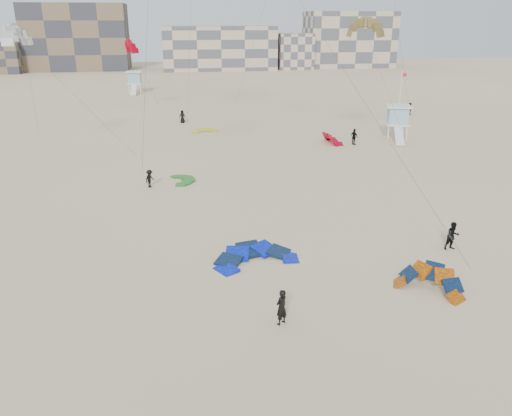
{
  "coord_description": "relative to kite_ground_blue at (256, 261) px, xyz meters",
  "views": [
    {
      "loc": [
        -2.78,
        -22.25,
        13.92
      ],
      "look_at": [
        1.63,
        6.0,
        3.05
      ],
      "focal_mm": 35.0,
      "sensor_mm": 36.0,
      "label": 1
    }
  ],
  "objects": [
    {
      "name": "kite_ground_orange",
      "position": [
        8.8,
        -4.99,
        0.0
      ],
      "size": [
        5.0,
        5.0,
        3.51
      ],
      "primitive_type": null,
      "rotation": [
        0.74,
        0.0,
        -0.75
      ],
      "color": "#F96807",
      "rests_on": "ground"
    },
    {
      "name": "kite_fly_red",
      "position": [
        -10.64,
        53.3,
        9.89
      ],
      "size": [
        5.82,
        4.66,
        10.4
      ],
      "rotation": [
        0.0,
        0.0,
        1.86
      ],
      "color": "#B4000D",
      "rests_on": "ground"
    },
    {
      "name": "kite_ground_yellow",
      "position": [
        -0.84,
        37.68,
        0.0
      ],
      "size": [
        3.46,
        3.64,
        1.08
      ],
      "primitive_type": null,
      "rotation": [
        0.14,
        0.0,
        0.08
      ],
      "color": "gold",
      "rests_on": "ground"
    },
    {
      "name": "condo_west_b",
      "position": [
        -31.44,
        129.07,
        9.0
      ],
      "size": [
        28.0,
        14.0,
        18.0
      ],
      "primitive_type": "cube",
      "color": "brown",
      "rests_on": "ground"
    },
    {
      "name": "lifeguard_tower_far",
      "position": [
        -12.35,
        76.63,
        2.11
      ],
      "size": [
        3.19,
        5.9,
        4.26
      ],
      "rotation": [
        0.0,
        0.0,
        -0.06
      ],
      "color": "white",
      "rests_on": "ground"
    },
    {
      "name": "kite_ground_green",
      "position": [
        -4.21,
        16.94,
        0.0
      ],
      "size": [
        3.62,
        3.45,
        0.63
      ],
      "primitive_type": null,
      "rotation": [
        0.06,
        0.0,
        -1.42
      ],
      "color": "#1B8522",
      "rests_on": "ground"
    },
    {
      "name": "condo_east",
      "position": [
        48.56,
        127.07,
        8.0
      ],
      "size": [
        26.0,
        14.0,
        16.0
      ],
      "primitive_type": "cube",
      "color": "#C7AD91",
      "rests_on": "ground"
    },
    {
      "name": "ground",
      "position": [
        -1.44,
        -4.93,
        0.0
      ],
      "size": [
        320.0,
        320.0,
        0.0
      ],
      "primitive_type": "plane",
      "color": "beige",
      "rests_on": "ground"
    },
    {
      "name": "kitesurfer_c",
      "position": [
        -7.0,
        15.53,
        0.8
      ],
      "size": [
        1.09,
        1.19,
        1.6
      ],
      "primitive_type": "imported",
      "rotation": [
        0.0,
        0.0,
        0.95
      ],
      "color": "black",
      "rests_on": "ground"
    },
    {
      "name": "kite_ground_blue",
      "position": [
        0.0,
        0.0,
        0.0
      ],
      "size": [
        5.97,
        6.17,
        2.13
      ],
      "primitive_type": null,
      "rotation": [
        0.21,
        0.0,
        0.23
      ],
      "color": "#0A29ED",
      "rests_on": "ground"
    },
    {
      "name": "condo_fill_right",
      "position": [
        30.56,
        123.07,
        5.0
      ],
      "size": [
        10.0,
        10.0,
        10.0
      ],
      "primitive_type": "cube",
      "color": "#C7AD91",
      "rests_on": "ground"
    },
    {
      "name": "kite_fly_olive",
      "position": [
        15.73,
        26.09,
        12.86
      ],
      "size": [
        7.51,
        5.15,
        13.3
      ],
      "rotation": [
        0.0,
        0.0,
        -0.52
      ],
      "color": "brown",
      "rests_on": "ground"
    },
    {
      "name": "lifeguard_tower_near",
      "position": [
        22.23,
        30.15,
        2.03
      ],
      "size": [
        3.58,
        5.98,
        4.09
      ],
      "rotation": [
        0.0,
        0.0,
        -0.28
      ],
      "color": "white",
      "rests_on": "ground"
    },
    {
      "name": "kitesurfer_d",
      "position": [
        16.07,
        28.03,
        0.94
      ],
      "size": [
        0.9,
        1.2,
        1.89
      ],
      "primitive_type": "imported",
      "rotation": [
        0.0,
        0.0,
        2.03
      ],
      "color": "black",
      "rests_on": "ground"
    },
    {
      "name": "kitesurfer_main",
      "position": [
        0.18,
        -6.89,
        0.93
      ],
      "size": [
        0.81,
        0.76,
        1.86
      ],
      "primitive_type": "imported",
      "rotation": [
        0.0,
        0.0,
        3.78
      ],
      "color": "black",
      "rests_on": "ground"
    },
    {
      "name": "kitesurfer_b",
      "position": [
        12.7,
        -0.35,
        0.93
      ],
      "size": [
        0.96,
        0.78,
        1.86
      ],
      "primitive_type": "imported",
      "rotation": [
        0.0,
        0.0,
        0.09
      ],
      "color": "black",
      "rests_on": "ground"
    },
    {
      "name": "kite_ground_red_far",
      "position": [
        13.85,
        29.25,
        0.0
      ],
      "size": [
        3.85,
        3.75,
        3.66
      ],
      "primitive_type": null,
      "rotation": [
        0.75,
        0.0,
        1.61
      ],
      "color": "#B4000D",
      "rests_on": "ground"
    },
    {
      "name": "kitesurfer_e",
      "position": [
        -3.65,
        44.49,
        0.9
      ],
      "size": [
        0.96,
        0.71,
        1.79
      ],
      "primitive_type": "imported",
      "rotation": [
        0.0,
        0.0,
        -0.17
      ],
      "color": "black",
      "rests_on": "ground"
    },
    {
      "name": "kite_fly_grey",
      "position": [
        -19.52,
        27.5,
        12.21
      ],
      "size": [
        13.35,
        7.24,
        12.59
      ],
      "rotation": [
        0.0,
        0.0,
        1.28
      ],
      "color": "silver",
      "rests_on": "ground"
    },
    {
      "name": "flagpole",
      "position": [
        23.26,
        32.3,
        4.18
      ],
      "size": [
        0.65,
        0.1,
        7.96
      ],
      "color": "white",
      "rests_on": "ground"
    },
    {
      "name": "condo_mid",
      "position": [
        8.56,
        125.07,
        6.0
      ],
      "size": [
        32.0,
        16.0,
        12.0
      ],
      "primitive_type": "cube",
      "color": "#C7AD91",
      "rests_on": "ground"
    },
    {
      "name": "kitesurfer_f",
      "position": [
        31.16,
        45.64,
        0.92
      ],
      "size": [
        0.79,
        1.77,
        1.84
      ],
      "primitive_type": "imported",
      "rotation": [
        0.0,
        0.0,
        -1.42
      ],
      "color": "black",
      "rests_on": "ground"
    }
  ]
}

